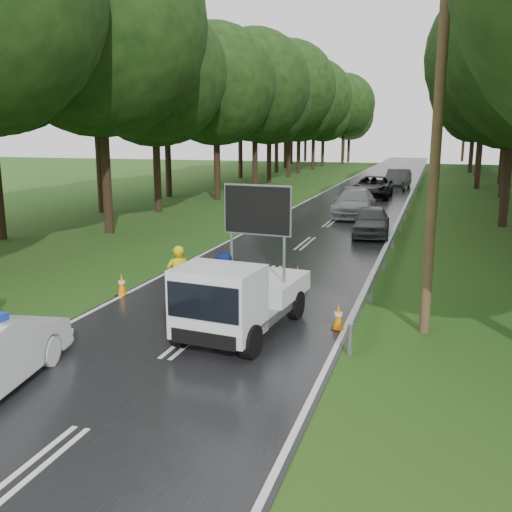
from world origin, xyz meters
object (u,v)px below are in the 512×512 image
at_px(work_truck, 239,297).
at_px(civilian, 226,293).
at_px(officer, 178,277).
at_px(barrier, 252,286).
at_px(queue_car_third, 373,187).
at_px(queue_car_fourth, 398,179).
at_px(queue_car_second, 354,203).
at_px(queue_car_first, 371,221).

height_order(work_truck, civilian, work_truck).
bearing_deg(officer, barrier, 149.85).
bearing_deg(civilian, queue_car_third, 79.31).
height_order(civilian, queue_car_fourth, civilian).
bearing_deg(work_truck, queue_car_fourth, 94.15).
bearing_deg(queue_car_second, queue_car_fourth, 84.81).
distance_m(officer, civilian, 2.47).
distance_m(barrier, queue_car_third, 28.79).
height_order(barrier, officer, officer).
xyz_separation_m(civilian, queue_car_first, (1.81, 14.36, -0.29)).
bearing_deg(queue_car_third, queue_car_second, -89.69).
distance_m(barrier, queue_car_first, 12.90).
bearing_deg(officer, queue_car_fourth, -127.63).
bearing_deg(officer, work_truck, 113.56).
height_order(queue_car_first, queue_car_third, queue_car_third).
relative_size(queue_car_second, queue_car_fourth, 1.06).
xyz_separation_m(barrier, queue_car_third, (0.02, 28.79, 0.03)).
distance_m(civilian, queue_car_third, 30.38).
bearing_deg(civilian, queue_car_second, 79.05).
bearing_deg(civilian, work_truck, -18.63).
distance_m(work_truck, barrier, 1.65).
relative_size(queue_car_first, queue_car_third, 0.72).
distance_m(work_truck, queue_car_second, 20.41).
bearing_deg(queue_car_fourth, officer, -91.27).
height_order(barrier, queue_car_third, queue_car_third).
distance_m(barrier, queue_car_second, 18.79).
bearing_deg(queue_car_third, civilian, -90.22).
distance_m(officer, queue_car_second, 18.99).
relative_size(work_truck, queue_car_fourth, 0.90).
height_order(work_truck, barrier, work_truck).
relative_size(work_truck, queue_car_first, 1.11).
bearing_deg(work_truck, queue_car_first, 89.88).
height_order(queue_car_third, queue_car_fourth, queue_car_fourth).
distance_m(officer, queue_car_first, 13.41).
xyz_separation_m(barrier, queue_car_fourth, (1.29, 36.32, 0.07)).
relative_size(work_truck, officer, 2.57).
bearing_deg(queue_car_fourth, queue_car_third, -95.55).
height_order(queue_car_second, queue_car_third, queue_car_third).
bearing_deg(queue_car_first, queue_car_second, 101.23).
xyz_separation_m(civilian, queue_car_third, (0.13, 30.37, -0.20)).
bearing_deg(queue_car_fourth, work_truck, -87.62).
distance_m(queue_car_first, queue_car_second, 6.22).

